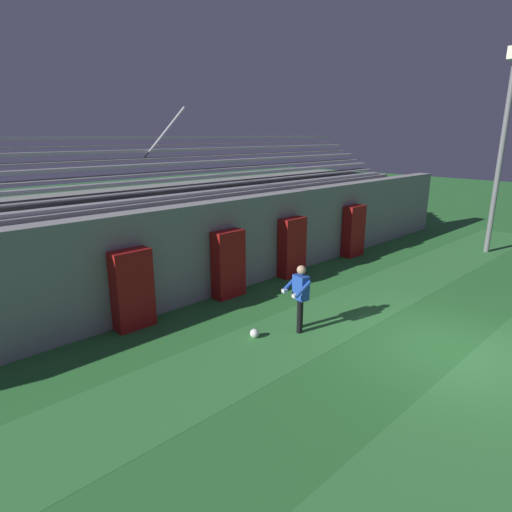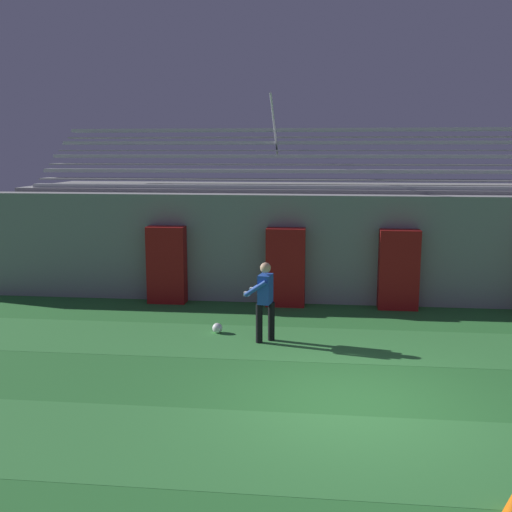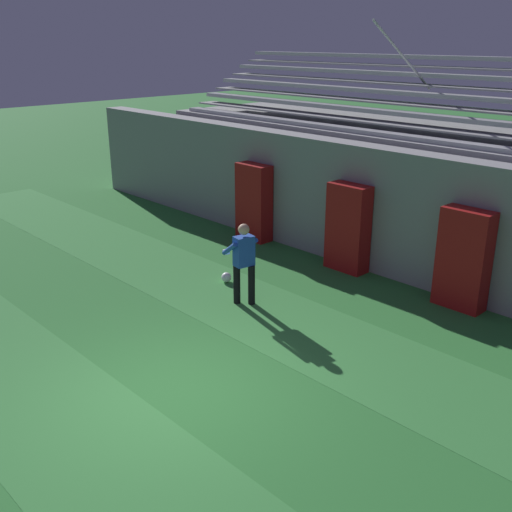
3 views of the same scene
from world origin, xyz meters
The scene contains 10 objects.
ground_plane centered at (0.00, 0.00, 0.00)m, with size 80.00×80.00×0.00m, color #2D7533.
turf_stripe_mid centered at (0.00, -1.53, 0.00)m, with size 28.00×2.23×0.01m, color #38843D.
turf_stripe_far centered at (0.00, 2.94, 0.00)m, with size 28.00×2.23×0.01m, color #38843D.
back_wall centered at (0.00, 6.50, 1.40)m, with size 24.00×0.60×2.80m, color gray.
padding_pillar_gate_left centered at (-1.41, 5.95, 1.00)m, with size 0.98×0.44×2.00m, color maroon.
padding_pillar_gate_right centered at (1.41, 5.95, 1.00)m, with size 0.98×0.44×2.00m, color maroon.
padding_pillar_far_left centered at (-4.49, 5.95, 1.00)m, with size 0.98×0.44×2.00m, color maroon.
bleacher_stand centered at (0.00, 8.84, 1.50)m, with size 18.00×4.05×5.43m.
goalkeeper centered at (-1.66, 2.98, 0.95)m, with size 0.63×0.64×1.67m.
soccer_ball centered at (-2.73, 3.45, 0.11)m, with size 0.22×0.22×0.22m, color white.
Camera 3 is at (6.46, -4.44, 5.04)m, focal length 42.00 mm.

